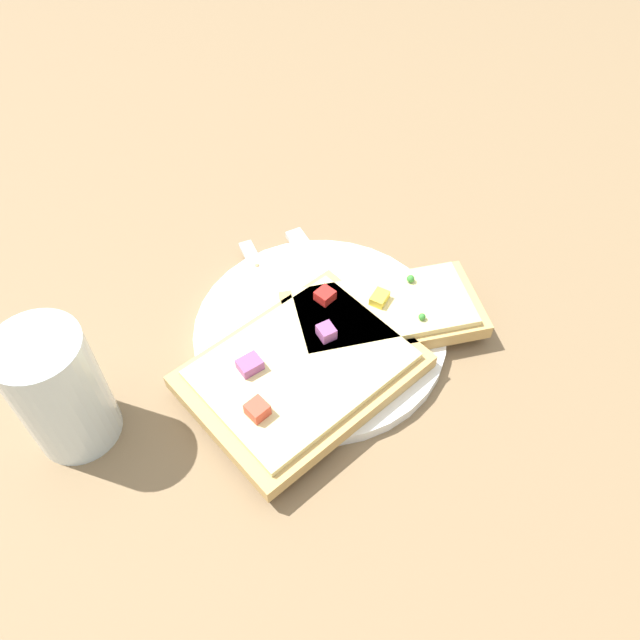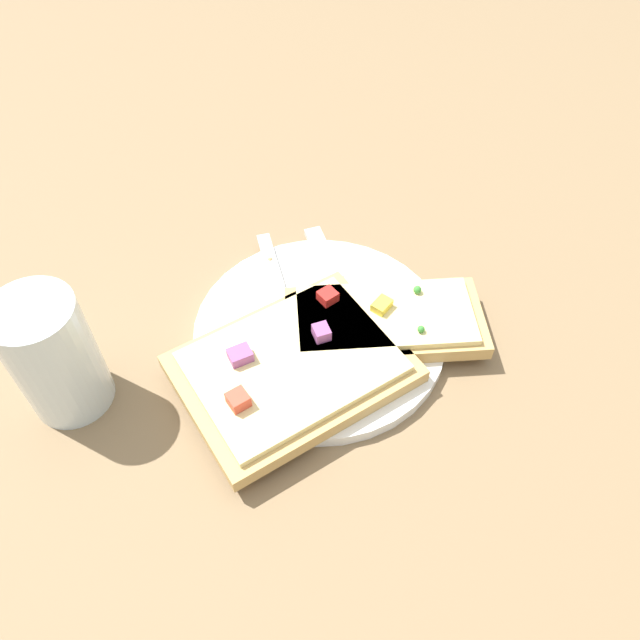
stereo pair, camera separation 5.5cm
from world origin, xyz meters
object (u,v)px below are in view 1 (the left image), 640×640
drinking_glass (59,391)px  fork (292,333)px  pizza_slice_corner (383,313)px  knife (330,284)px  plate (320,331)px  pizza_slice_main (305,370)px

drinking_glass → fork: bearing=132.7°
pizza_slice_corner → knife: bearing=-54.0°
plate → knife: bearing=-174.9°
pizza_slice_corner → drinking_glass: bearing=9.6°
plate → fork: size_ratio=1.21×
pizza_slice_main → plate: bearing=-144.7°
pizza_slice_corner → drinking_glass: size_ratio=1.71×
plate → pizza_slice_main: bearing=2.5°
pizza_slice_main → drinking_glass: (0.09, -0.16, 0.03)m
plate → pizza_slice_main: 0.06m
fork → drinking_glass: bearing=-86.3°
knife → drinking_glass: bearing=-81.3°
fork → drinking_glass: drinking_glass is taller
drinking_glass → plate: bearing=131.9°
knife → pizza_slice_corner: pizza_slice_corner is taller
plate → pizza_slice_main: (0.06, 0.00, 0.02)m
plate → pizza_slice_corner: pizza_slice_corner is taller
plate → fork: bearing=-54.3°
plate → pizza_slice_corner: 0.06m
plate → knife: (-0.05, -0.00, 0.01)m
drinking_glass → knife: bearing=141.3°
plate → pizza_slice_main: pizza_slice_main is taller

